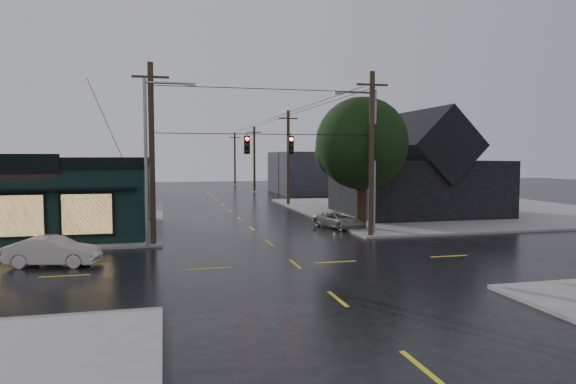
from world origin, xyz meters
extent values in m
plane|color=black|center=(0.00, 0.00, 0.00)|extent=(160.00, 160.00, 0.00)
cube|color=gray|center=(20.00, 20.00, 0.07)|extent=(28.00, 28.00, 0.15)
cube|color=black|center=(-15.00, 13.00, 2.25)|extent=(16.00, 12.00, 4.20)
cube|color=black|center=(-15.00, 13.00, 4.65)|extent=(16.30, 12.30, 0.60)
cube|color=black|center=(15.00, 17.00, 2.40)|extent=(12.00, 11.00, 4.50)
cylinder|color=black|center=(7.27, 9.98, 2.31)|extent=(0.70, 0.70, 4.32)
sphere|color=black|center=(7.27, 9.98, 5.89)|extent=(6.33, 6.33, 6.33)
cylinder|color=black|center=(0.00, 6.50, 6.30)|extent=(13.00, 0.04, 0.04)
cube|color=#41382F|center=(-14.00, 40.00, 2.20)|extent=(12.00, 10.00, 4.40)
cube|color=#2C2D32|center=(16.00, 45.00, 2.80)|extent=(14.00, 12.00, 5.60)
imported|color=beige|center=(-10.87, 2.29, 0.67)|extent=(4.30, 2.22, 1.35)
imported|color=gray|center=(6.00, 10.91, 0.57)|extent=(3.21, 4.49, 1.14)
camera|label=1|loc=(-5.90, -22.84, 5.02)|focal=32.00mm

